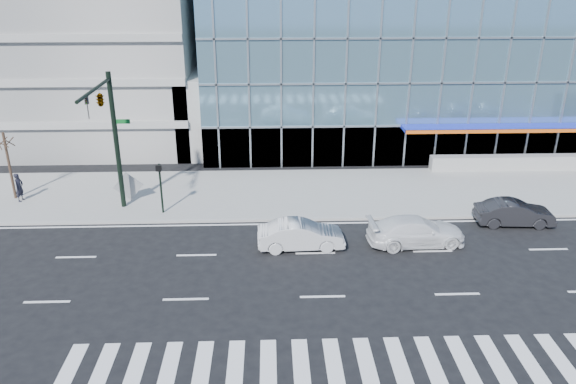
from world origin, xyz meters
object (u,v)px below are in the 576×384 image
street_tree_near (5,142)px  tilted_panel (128,186)px  pedestrian (19,187)px  dark_sedan (514,213)px  white_sedan (301,235)px  ped_signal_post (160,181)px  traffic_signal (105,114)px  white_suv (416,231)px

street_tree_near → tilted_panel: street_tree_near is taller
pedestrian → dark_sedan: bearing=-86.7°
street_tree_near → pedestrian: size_ratio=2.40×
white_sedan → tilted_panel: bearing=56.0°
ped_signal_post → traffic_signal: bearing=-171.5°
white_suv → tilted_panel: tilted_panel is taller
traffic_signal → white_suv: size_ratio=1.57×
street_tree_near → dark_sedan: street_tree_near is taller
street_tree_near → white_sedan: (17.29, -6.87, -3.05)m
ped_signal_post → pedestrian: ped_signal_post is taller
dark_sedan → pedestrian: bearing=85.4°
dark_sedan → tilted_panel: bearing=83.5°
ped_signal_post → street_tree_near: bearing=164.9°
white_sedan → street_tree_near: bearing=66.0°
dark_sedan → white_sedan: bearing=104.5°
white_suv → ped_signal_post: bearing=68.8°
traffic_signal → ped_signal_post: traffic_signal is taller
pedestrian → traffic_signal: bearing=-99.7°
street_tree_near → traffic_signal: bearing=-22.7°
white_sedan → pedestrian: (-16.75, 6.43, 0.30)m
traffic_signal → pedestrian: 8.62m
traffic_signal → dark_sedan: size_ratio=1.88×
street_tree_near → white_suv: bearing=-15.9°
traffic_signal → street_tree_near: bearing=157.3°
ped_signal_post → street_tree_near: size_ratio=0.71×
ped_signal_post → dark_sedan: 20.01m
traffic_signal → ped_signal_post: size_ratio=2.67×
street_tree_near → tilted_panel: (7.14, -0.60, -2.71)m
street_tree_near → dark_sedan: bearing=-8.7°
street_tree_near → pedestrian: bearing=-39.2°
traffic_signal → dark_sedan: bearing=-4.0°
dark_sedan → pedestrian: size_ratio=2.42×
traffic_signal → street_tree_near: size_ratio=1.89×
traffic_signal → street_tree_near: (-7.00, 2.93, -2.39)m
white_sedan → ped_signal_post: bearing=58.7°
white_suv → tilted_panel: bearing=64.8°
pedestrian → tilted_panel: 6.60m
traffic_signal → white_sedan: bearing=-20.9°
pedestrian → tilted_panel: size_ratio=1.36×
ped_signal_post → white_suv: 14.46m
white_sedan → tilted_panel: size_ratio=3.40×
ped_signal_post → dark_sedan: (19.86, -1.94, -1.44)m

